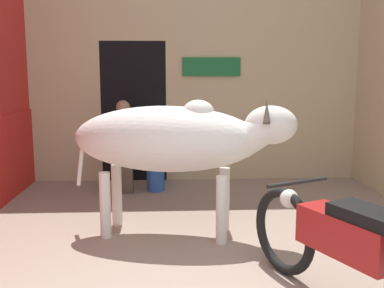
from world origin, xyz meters
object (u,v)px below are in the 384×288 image
shopkeeper_seated (124,144)px  plastic_stool (156,173)px  cow (175,139)px  motorcycle_near (348,246)px

shopkeeper_seated → plastic_stool: (0.44, -0.01, -0.43)m
cow → motorcycle_near: size_ratio=1.19×
shopkeeper_seated → plastic_stool: 0.61m
motorcycle_near → shopkeeper_seated: (-1.86, 3.35, 0.20)m
motorcycle_near → shopkeeper_seated: 3.84m
plastic_stool → cow: bearing=-81.7°
plastic_stool → motorcycle_near: bearing=-67.0°
motorcycle_near → plastic_stool: motorcycle_near is taller
shopkeeper_seated → motorcycle_near: bearing=-61.0°
motorcycle_near → cow: bearing=126.5°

